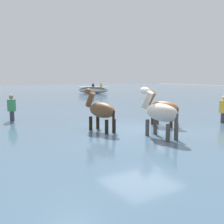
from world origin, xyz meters
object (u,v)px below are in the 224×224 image
Objects in this scene: boat_near_starboard at (93,90)px; person_spectator_far at (12,111)px; horse_lead_bay at (101,111)px; horse_trailing_chestnut at (163,109)px; person_wading_mid at (223,113)px; horse_flank_pinto at (160,114)px.

person_spectator_far is (-12.87, -15.18, 0.04)m from boat_near_starboard.
horse_lead_bay is 2.76m from horse_trailing_chestnut.
person_wading_mid is (-5.36, -20.91, 0.04)m from boat_near_starboard.
horse_trailing_chestnut is at bearing -43.63° from person_spectator_far.
boat_near_starboard reaches higher than person_spectator_far.
horse_lead_bay is at bearing -62.75° from person_spectator_far.
horse_trailing_chestnut is 2.82m from person_wading_mid.
boat_near_starboard is 2.19× the size of person_spectator_far.
person_spectator_far is (-3.28, 6.22, -0.37)m from horse_flank_pinto.
horse_flank_pinto is (-1.63, -1.54, 0.10)m from horse_trailing_chestnut.
horse_lead_bay is 1.22× the size of person_wading_mid.
horse_lead_bay reaches higher than horse_trailing_chestnut.
horse_lead_bay is 0.96× the size of horse_flank_pinto.
horse_trailing_chestnut reaches higher than boat_near_starboard.
horse_lead_bay reaches higher than person_wading_mid.
horse_lead_bay is at bearing 164.35° from person_wading_mid.
horse_flank_pinto reaches higher than horse_trailing_chestnut.
horse_flank_pinto reaches higher than horse_lead_bay.
horse_lead_bay is 2.26m from horse_flank_pinto.
horse_trailing_chestnut is 2.25m from horse_flank_pinto.
horse_lead_bay is at bearing -118.82° from boat_near_starboard.
person_wading_mid is at bearing -104.39° from boat_near_starboard.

